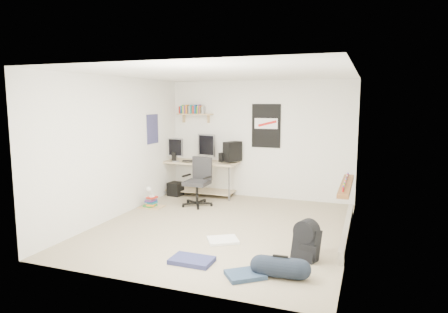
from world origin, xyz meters
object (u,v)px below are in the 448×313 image
(desk, at_px, (200,178))
(duffel_bag, at_px, (280,266))
(office_chair, at_px, (197,181))
(backpack, at_px, (306,244))
(book_stack, at_px, (152,200))

(desk, xyz_separation_m, duffel_bag, (2.59, -3.53, -0.22))
(office_chair, relative_size, duffel_bag, 1.98)
(backpack, bearing_deg, duffel_bag, -86.82)
(book_stack, bearing_deg, office_chair, 27.74)
(office_chair, height_order, book_stack, office_chair)
(desk, height_order, duffel_bag, desk)
(book_stack, bearing_deg, desk, 70.41)
(office_chair, distance_m, duffel_bag, 3.50)
(desk, xyz_separation_m, book_stack, (-0.47, -1.31, -0.21))
(desk, distance_m, duffel_bag, 4.39)
(office_chair, bearing_deg, book_stack, -144.22)
(office_chair, xyz_separation_m, book_stack, (-0.79, -0.42, -0.34))
(backpack, relative_size, book_stack, 1.06)
(desk, bearing_deg, office_chair, -72.06)
(backpack, distance_m, duffel_bag, 0.69)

